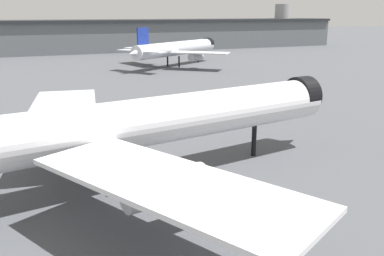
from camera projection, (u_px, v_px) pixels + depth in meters
name	position (u px, v px, depth m)	size (l,w,h in m)	color
ground	(157.00, 178.00, 48.05)	(900.00, 900.00, 0.00)	#4C4F54
airliner_near_gate	(133.00, 125.00, 44.70)	(59.52, 53.44, 15.68)	white
airliner_far_taxiway	(176.00, 49.00, 146.21)	(43.12, 38.23, 14.24)	silver
terminal_building	(128.00, 35.00, 206.92)	(240.49, 46.03, 23.63)	slate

